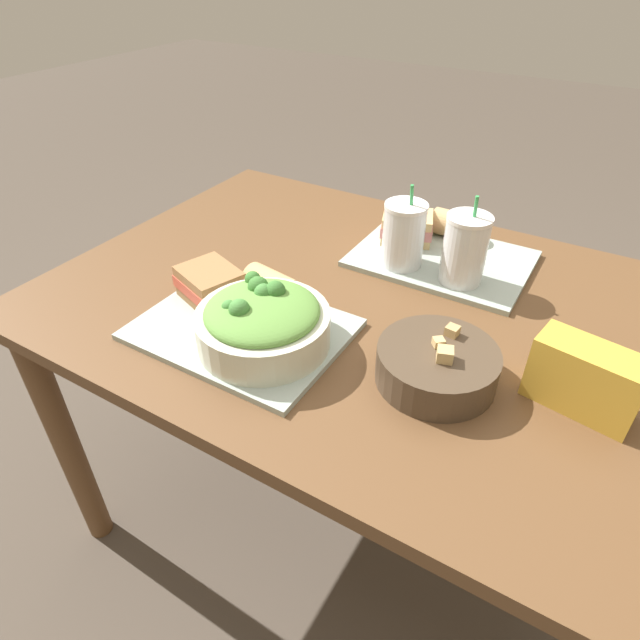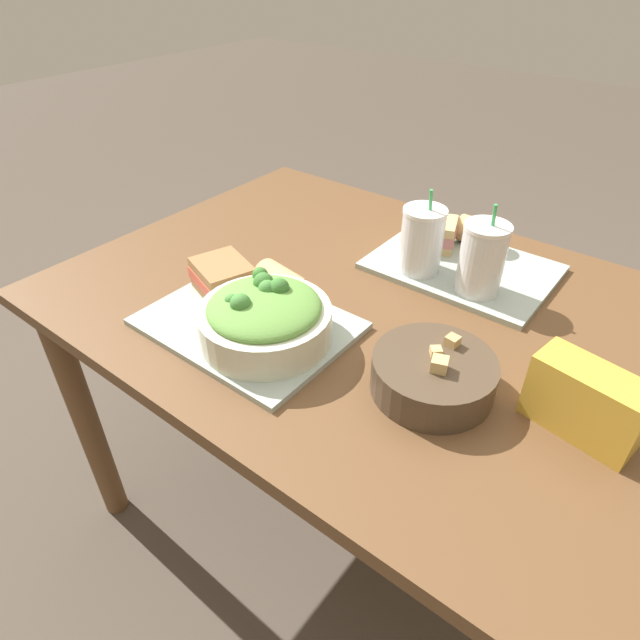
{
  "view_description": "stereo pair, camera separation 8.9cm",
  "coord_description": "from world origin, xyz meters",
  "px_view_note": "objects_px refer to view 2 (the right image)",
  "views": [
    {
      "loc": [
        0.36,
        -0.82,
        1.35
      ],
      "look_at": [
        -0.01,
        -0.2,
        0.82
      ],
      "focal_mm": 30.0,
      "sensor_mm": 36.0,
      "label": 1
    },
    {
      "loc": [
        0.43,
        -0.77,
        1.35
      ],
      "look_at": [
        -0.01,
        -0.2,
        0.82
      ],
      "focal_mm": 30.0,
      "sensor_mm": 36.0,
      "label": 2
    }
  ],
  "objects_px": {
    "sandwich_near": "(223,277)",
    "drink_cup_red": "(481,261)",
    "sandwich_far": "(430,233)",
    "chip_bag": "(586,402)",
    "drink_cup_dark": "(422,242)",
    "salad_bowl": "(265,317)",
    "baguette_near": "(282,283)",
    "baguette_far": "(478,233)",
    "soup_bowl": "(433,374)"
  },
  "relations": [
    {
      "from": "sandwich_near",
      "to": "drink_cup_red",
      "type": "xyz_separation_m",
      "value": [
        0.4,
        0.32,
        0.04
      ]
    },
    {
      "from": "sandwich_far",
      "to": "chip_bag",
      "type": "xyz_separation_m",
      "value": [
        0.44,
        -0.35,
        0.01
      ]
    },
    {
      "from": "sandwich_far",
      "to": "drink_cup_dark",
      "type": "xyz_separation_m",
      "value": [
        0.04,
        -0.11,
        0.03
      ]
    },
    {
      "from": "drink_cup_dark",
      "to": "drink_cup_red",
      "type": "xyz_separation_m",
      "value": [
        0.13,
        -0.0,
        0.0
      ]
    },
    {
      "from": "salad_bowl",
      "to": "sandwich_near",
      "type": "relative_size",
      "value": 1.61
    },
    {
      "from": "baguette_near",
      "to": "sandwich_near",
      "type": "bearing_deg",
      "value": 128.29
    },
    {
      "from": "sandwich_far",
      "to": "baguette_far",
      "type": "xyz_separation_m",
      "value": [
        0.09,
        0.07,
        -0.0
      ]
    },
    {
      "from": "sandwich_near",
      "to": "sandwich_far",
      "type": "relative_size",
      "value": 1.03
    },
    {
      "from": "salad_bowl",
      "to": "sandwich_near",
      "type": "bearing_deg",
      "value": 160.13
    },
    {
      "from": "soup_bowl",
      "to": "drink_cup_dark",
      "type": "relative_size",
      "value": 1.08
    },
    {
      "from": "sandwich_far",
      "to": "drink_cup_dark",
      "type": "distance_m",
      "value": 0.12
    },
    {
      "from": "salad_bowl",
      "to": "drink_cup_red",
      "type": "bearing_deg",
      "value": 59.07
    },
    {
      "from": "baguette_near",
      "to": "baguette_far",
      "type": "height_order",
      "value": "same"
    },
    {
      "from": "soup_bowl",
      "to": "drink_cup_dark",
      "type": "xyz_separation_m",
      "value": [
        -0.2,
        0.3,
        0.04
      ]
    },
    {
      "from": "salad_bowl",
      "to": "drink_cup_dark",
      "type": "relative_size",
      "value": 1.27
    },
    {
      "from": "baguette_near",
      "to": "chip_bag",
      "type": "distance_m",
      "value": 0.57
    },
    {
      "from": "drink_cup_dark",
      "to": "sandwich_near",
      "type": "bearing_deg",
      "value": -130.01
    },
    {
      "from": "sandwich_far",
      "to": "baguette_far",
      "type": "height_order",
      "value": "sandwich_far"
    },
    {
      "from": "baguette_near",
      "to": "drink_cup_dark",
      "type": "relative_size",
      "value": 0.62
    },
    {
      "from": "soup_bowl",
      "to": "baguette_far",
      "type": "relative_size",
      "value": 2.15
    },
    {
      "from": "baguette_near",
      "to": "drink_cup_dark",
      "type": "distance_m",
      "value": 0.31
    },
    {
      "from": "drink_cup_red",
      "to": "soup_bowl",
      "type": "bearing_deg",
      "value": -78.11
    },
    {
      "from": "sandwich_far",
      "to": "drink_cup_dark",
      "type": "bearing_deg",
      "value": -92.1
    },
    {
      "from": "sandwich_near",
      "to": "chip_bag",
      "type": "distance_m",
      "value": 0.68
    },
    {
      "from": "sandwich_far",
      "to": "drink_cup_red",
      "type": "bearing_deg",
      "value": -53.38
    },
    {
      "from": "salad_bowl",
      "to": "chip_bag",
      "type": "height_order",
      "value": "salad_bowl"
    },
    {
      "from": "baguette_far",
      "to": "soup_bowl",
      "type": "bearing_deg",
      "value": -161.14
    },
    {
      "from": "baguette_far",
      "to": "sandwich_near",
      "type": "bearing_deg",
      "value": 149.62
    },
    {
      "from": "baguette_near",
      "to": "drink_cup_red",
      "type": "height_order",
      "value": "drink_cup_red"
    },
    {
      "from": "soup_bowl",
      "to": "baguette_far",
      "type": "xyz_separation_m",
      "value": [
        -0.15,
        0.48,
        0.01
      ]
    },
    {
      "from": "sandwich_near",
      "to": "sandwich_far",
      "type": "distance_m",
      "value": 0.48
    },
    {
      "from": "sandwich_far",
      "to": "baguette_far",
      "type": "bearing_deg",
      "value": 18.88
    },
    {
      "from": "salad_bowl",
      "to": "baguette_near",
      "type": "height_order",
      "value": "salad_bowl"
    },
    {
      "from": "salad_bowl",
      "to": "chip_bag",
      "type": "bearing_deg",
      "value": 15.01
    },
    {
      "from": "drink_cup_red",
      "to": "chip_bag",
      "type": "distance_m",
      "value": 0.37
    },
    {
      "from": "sandwich_near",
      "to": "chip_bag",
      "type": "height_order",
      "value": "chip_bag"
    },
    {
      "from": "salad_bowl",
      "to": "baguette_far",
      "type": "bearing_deg",
      "value": 75.47
    },
    {
      "from": "salad_bowl",
      "to": "drink_cup_dark",
      "type": "bearing_deg",
      "value": 76.01
    },
    {
      "from": "salad_bowl",
      "to": "drink_cup_dark",
      "type": "height_order",
      "value": "drink_cup_dark"
    },
    {
      "from": "baguette_near",
      "to": "drink_cup_dark",
      "type": "xyz_separation_m",
      "value": [
        0.16,
        0.26,
        0.03
      ]
    },
    {
      "from": "sandwich_near",
      "to": "soup_bowl",
      "type": "bearing_deg",
      "value": 20.96
    },
    {
      "from": "soup_bowl",
      "to": "drink_cup_red",
      "type": "relative_size",
      "value": 1.05
    },
    {
      "from": "soup_bowl",
      "to": "baguette_near",
      "type": "xyz_separation_m",
      "value": [
        -0.36,
        0.04,
        0.01
      ]
    },
    {
      "from": "drink_cup_dark",
      "to": "sandwich_far",
      "type": "bearing_deg",
      "value": 108.22
    },
    {
      "from": "soup_bowl",
      "to": "baguette_far",
      "type": "height_order",
      "value": "soup_bowl"
    },
    {
      "from": "baguette_near",
      "to": "sandwich_far",
      "type": "relative_size",
      "value": 0.81
    },
    {
      "from": "salad_bowl",
      "to": "soup_bowl",
      "type": "xyz_separation_m",
      "value": [
        0.29,
        0.08,
        -0.02
      ]
    },
    {
      "from": "drink_cup_dark",
      "to": "drink_cup_red",
      "type": "height_order",
      "value": "drink_cup_red"
    },
    {
      "from": "baguette_near",
      "to": "drink_cup_dark",
      "type": "height_order",
      "value": "drink_cup_dark"
    },
    {
      "from": "sandwich_far",
      "to": "chip_bag",
      "type": "height_order",
      "value": "chip_bag"
    }
  ]
}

